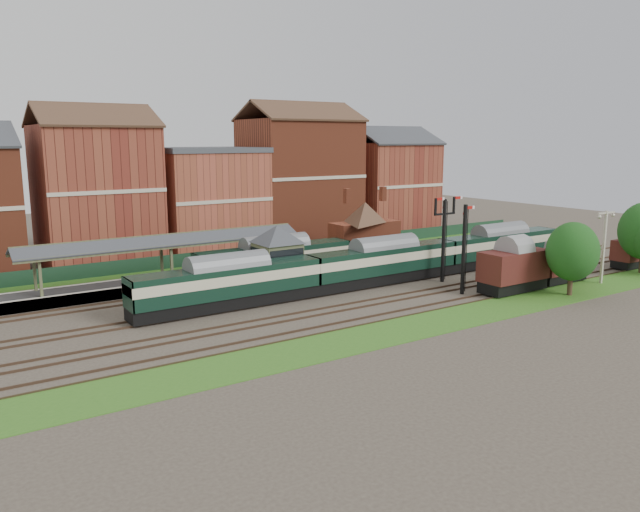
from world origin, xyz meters
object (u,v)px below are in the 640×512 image
signal_box (277,256)px  dmu_train (384,261)px  platform_railcar (275,259)px  semaphore_bracket (444,234)px  goods_van_a (513,267)px

signal_box → dmu_train: (9.79, -3.25, -0.98)m
platform_railcar → signal_box: bearing=-116.2°
signal_box → semaphore_bracket: bearing=-20.9°
signal_box → platform_railcar: 3.76m
signal_box → platform_railcar: size_ratio=0.37×
signal_box → semaphore_bracket: size_ratio=0.73×
signal_box → dmu_train: signal_box is taller
semaphore_bracket → platform_railcar: size_ratio=0.51×
goods_van_a → signal_box: bearing=144.7°
semaphore_bracket → goods_van_a: (2.27, -6.50, -2.37)m
platform_railcar → goods_van_a: goods_van_a is taller
semaphore_bracket → signal_box: bearing=159.1°
goods_van_a → dmu_train: bearing=129.9°
platform_railcar → goods_van_a: size_ratio=2.44×
dmu_train → platform_railcar: dmu_train is taller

